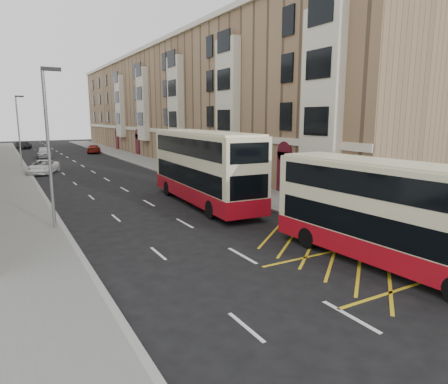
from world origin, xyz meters
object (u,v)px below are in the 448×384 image
car_silver (44,152)px  street_lamp_far (19,127)px  pedestrian_far (326,206)px  car_red (94,149)px  double_decker_front (390,214)px  double_decker_rear (204,168)px  car_dark (23,145)px  street_lamp_near (49,140)px  white_van (43,167)px

car_silver → street_lamp_far: bearing=-103.7°
pedestrian_far → car_red: (-1.53, 51.31, -0.43)m
double_decker_front → double_decker_rear: double_decker_rear is taller
double_decker_front → car_red: 56.84m
double_decker_front → car_dark: 73.03m
double_decker_rear → street_lamp_near: bearing=-165.5°
street_lamp_near → street_lamp_far: 30.00m
pedestrian_far → white_van: pedestrian_far is taller
car_dark → street_lamp_far: bearing=-112.3°
street_lamp_near → car_silver: size_ratio=1.71×
white_van → car_dark: size_ratio=1.25×
pedestrian_far → street_lamp_near: bearing=-1.2°
car_silver → pedestrian_far: bearing=-74.5°
white_van → car_silver: 17.39m
double_decker_rear → white_van: size_ratio=2.44×
street_lamp_far → car_dark: (1.78, 30.71, -3.97)m
car_red → car_dark: bearing=-43.1°
pedestrian_far → double_decker_front: bearing=94.8°
white_van → street_lamp_far: bearing=124.0°
car_red → car_silver: bearing=46.5°
double_decker_rear → car_silver: (-6.15, 38.53, -1.66)m
double_decker_rear → car_silver: bearing=102.1°
double_decker_front → pedestrian_far: size_ratio=5.48×
car_silver → car_dark: bearing=98.7°
car_dark → double_decker_front: bearing=-102.0°
white_van → car_silver: (1.80, 17.29, 0.10)m
street_lamp_near → car_dark: bearing=88.3°
street_lamp_far → car_dark: size_ratio=1.98×
street_lamp_near → pedestrian_far: (12.70, -6.25, -3.54)m
double_decker_rear → pedestrian_far: size_ratio=6.47×
street_lamp_near → car_dark: street_lamp_near is taller
street_lamp_far → car_red: (11.17, 15.06, -3.97)m
pedestrian_far → car_dark: 67.85m
street_lamp_far → car_red: street_lamp_far is taller
double_decker_front → double_decker_rear: (-1.13, 13.69, 0.38)m
street_lamp_near → double_decker_rear: bearing=11.4°
double_decker_front → car_silver: bearing=94.8°
street_lamp_far → white_van: size_ratio=1.59×
double_decker_front → white_van: 36.13m
double_decker_rear → car_red: 43.20m
double_decker_front → car_silver: double_decker_front is taller
pedestrian_far → white_van: (-11.13, 29.42, -0.40)m
street_lamp_near → double_decker_front: 16.08m
street_lamp_near → double_decker_front: bearing=-47.8°
double_decker_rear → car_silver: 39.06m
street_lamp_near → car_dark: (1.78, 60.71, -3.97)m
car_silver → double_decker_rear: bearing=-76.7°
street_lamp_near → street_lamp_far: same height
car_red → street_lamp_far: bearing=69.4°
double_decker_front → pedestrian_far: bearing=66.6°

